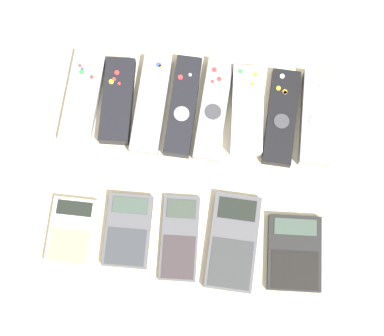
% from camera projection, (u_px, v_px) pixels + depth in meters
% --- Properties ---
extents(ground_plane, '(3.00, 3.00, 0.00)m').
position_uv_depth(ground_plane, '(191.00, 178.00, 1.10)').
color(ground_plane, beige).
extents(remote_0, '(0.06, 0.17, 0.02)m').
position_uv_depth(remote_0, '(83.00, 97.00, 1.13)').
color(remote_0, '#B7B7BC').
rests_on(remote_0, ground_plane).
extents(remote_1, '(0.06, 0.16, 0.03)m').
position_uv_depth(remote_1, '(118.00, 101.00, 1.12)').
color(remote_1, black).
rests_on(remote_1, ground_plane).
extents(remote_2, '(0.06, 0.18, 0.02)m').
position_uv_depth(remote_2, '(151.00, 105.00, 1.12)').
color(remote_2, gray).
rests_on(remote_2, ground_plane).
extents(remote_3, '(0.05, 0.18, 0.02)m').
position_uv_depth(remote_3, '(183.00, 106.00, 1.12)').
color(remote_3, black).
rests_on(remote_3, ground_plane).
extents(remote_4, '(0.06, 0.19, 0.02)m').
position_uv_depth(remote_4, '(214.00, 109.00, 1.12)').
color(remote_4, gray).
rests_on(remote_4, ground_plane).
extents(remote_5, '(0.06, 0.16, 0.03)m').
position_uv_depth(remote_5, '(247.00, 110.00, 1.12)').
color(remote_5, '#B7B7BC').
rests_on(remote_5, ground_plane).
extents(remote_6, '(0.06, 0.18, 0.02)m').
position_uv_depth(remote_6, '(281.00, 117.00, 1.12)').
color(remote_6, black).
rests_on(remote_6, ground_plane).
extents(remote_7, '(0.05, 0.17, 0.03)m').
position_uv_depth(remote_7, '(316.00, 118.00, 1.11)').
color(remote_7, gray).
rests_on(remote_7, ground_plane).
extents(calculator_0, '(0.08, 0.11, 0.02)m').
position_uv_depth(calculator_0, '(72.00, 231.00, 1.07)').
color(calculator_0, beige).
rests_on(calculator_0, ground_plane).
extents(calculator_1, '(0.08, 0.12, 0.02)m').
position_uv_depth(calculator_1, '(128.00, 231.00, 1.07)').
color(calculator_1, '#4C4C51').
rests_on(calculator_1, ground_plane).
extents(calculator_2, '(0.07, 0.14, 0.01)m').
position_uv_depth(calculator_2, '(180.00, 238.00, 1.07)').
color(calculator_2, '#4C4C51').
rests_on(calculator_2, ground_plane).
extents(calculator_3, '(0.08, 0.16, 0.02)m').
position_uv_depth(calculator_3, '(233.00, 242.00, 1.06)').
color(calculator_3, '#4C4C51').
rests_on(calculator_3, ground_plane).
extents(calculator_4, '(0.09, 0.13, 0.02)m').
position_uv_depth(calculator_4, '(294.00, 253.00, 1.06)').
color(calculator_4, black).
rests_on(calculator_4, ground_plane).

